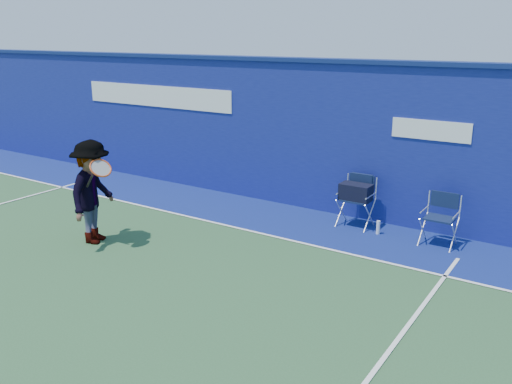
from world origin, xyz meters
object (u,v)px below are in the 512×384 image
Objects in this scene: directors_chair_left at (356,205)px; tennis_player at (93,192)px; water_bottle at (378,228)px; directors_chair_right at (439,230)px.

directors_chair_left is 0.54× the size of tennis_player.
directors_chair_left is at bearing 42.88° from tennis_player.
directors_chair_left is 0.63m from water_bottle.
tennis_player reaches higher than directors_chair_right.
directors_chair_left reaches higher than directors_chair_right.
directors_chair_left reaches higher than water_bottle.
directors_chair_left is at bearing 160.85° from water_bottle.
tennis_player is (-5.11, -3.14, 0.63)m from directors_chair_right.
tennis_player is (-3.51, -3.26, 0.49)m from directors_chair_left.
directors_chair_left is 1.08× the size of directors_chair_right.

